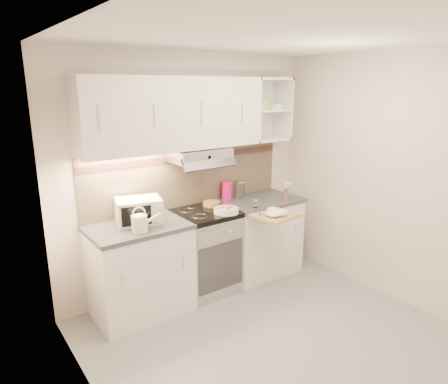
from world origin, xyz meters
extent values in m
plane|color=gray|center=(0.00, 0.00, 0.00)|extent=(3.00, 3.00, 0.00)
cube|color=beige|center=(0.00, 1.40, 1.25)|extent=(3.00, 0.04, 2.50)
cube|color=beige|center=(-1.50, 0.00, 1.25)|extent=(0.04, 2.80, 2.50)
cube|color=beige|center=(1.50, 0.00, 1.25)|extent=(0.04, 2.80, 2.50)
cube|color=white|center=(0.00, 0.00, 2.50)|extent=(3.00, 2.80, 0.04)
cube|color=tan|center=(0.00, 1.39, 1.22)|extent=(2.40, 0.02, 0.64)
cube|color=#39241F|center=(0.00, 1.38, 1.42)|extent=(2.40, 0.01, 0.08)
cube|color=white|center=(-0.25, 1.23, 1.90)|extent=(1.90, 0.34, 0.70)
cube|color=white|center=(0.95, 1.23, 1.90)|extent=(0.50, 0.34, 0.70)
cylinder|color=#8EBC48|center=(0.87, 1.23, 1.95)|extent=(0.19, 0.19, 0.10)
cylinder|color=white|center=(1.07, 1.23, 1.93)|extent=(0.18, 0.18, 0.06)
cube|color=#B7B7BC|center=(0.00, 1.20, 1.48)|extent=(0.60, 0.40, 0.12)
cube|color=white|center=(-0.75, 1.10, 0.43)|extent=(0.90, 0.60, 0.86)
cube|color=#47474C|center=(-0.75, 1.10, 0.88)|extent=(0.92, 0.62, 0.04)
cube|color=white|center=(0.75, 1.10, 0.43)|extent=(0.90, 0.60, 0.86)
cube|color=#47474C|center=(0.75, 1.10, 0.88)|extent=(0.92, 0.62, 0.04)
cube|color=#B7B7BC|center=(0.00, 1.10, 0.42)|extent=(0.60, 0.58, 0.85)
cube|color=black|center=(0.00, 1.10, 0.88)|extent=(0.60, 0.60, 0.05)
cube|color=silver|center=(-0.70, 1.17, 1.02)|extent=(0.48, 0.40, 0.23)
cube|color=black|center=(-0.70, 1.02, 1.02)|extent=(0.26, 0.08, 0.18)
cylinder|color=white|center=(-0.80, 0.93, 0.98)|extent=(0.14, 0.14, 0.15)
cone|color=white|center=(-0.70, 0.92, 1.00)|extent=(0.20, 0.06, 0.12)
torus|color=white|center=(-0.80, 0.93, 1.07)|extent=(0.12, 0.03, 0.12)
cylinder|color=white|center=(0.15, 0.92, 0.91)|extent=(0.26, 0.26, 0.02)
cylinder|color=white|center=(0.15, 0.92, 0.92)|extent=(0.26, 0.26, 0.02)
cylinder|color=white|center=(0.15, 0.92, 0.94)|extent=(0.26, 0.26, 0.02)
cube|color=silver|center=(0.15, 0.92, 0.95)|extent=(0.17, 0.05, 0.01)
cylinder|color=#986A42|center=(0.17, 1.21, 0.92)|extent=(0.19, 0.19, 0.05)
cylinder|color=#DB0F6A|center=(0.44, 1.30, 1.01)|extent=(0.11, 0.11, 0.22)
cube|color=#DB0F6A|center=(0.49, 1.30, 1.04)|extent=(0.02, 0.03, 0.09)
cylinder|color=silver|center=(0.63, 1.30, 0.99)|extent=(0.10, 0.10, 0.18)
cylinder|color=#B7B7BC|center=(0.63, 1.30, 1.09)|extent=(0.10, 0.10, 0.02)
cylinder|color=silver|center=(0.51, 0.88, 0.93)|extent=(0.06, 0.06, 0.07)
cylinder|color=teal|center=(0.51, 0.88, 0.98)|extent=(0.06, 0.06, 0.02)
cone|color=pink|center=(0.99, 0.91, 0.97)|extent=(0.08, 0.08, 0.14)
cube|color=tan|center=(0.55, 0.63, 0.87)|extent=(0.47, 0.43, 0.02)
camera|label=1|loc=(-2.17, -2.22, 2.16)|focal=32.00mm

